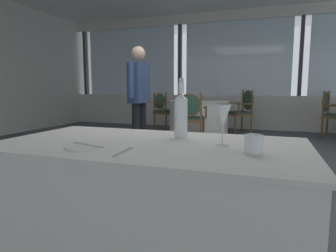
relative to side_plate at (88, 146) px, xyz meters
name	(u,v)px	position (x,y,z in m)	size (l,w,h in m)	color
ground_plane	(194,176)	(-0.01, 2.10, -0.77)	(15.00, 15.00, 0.00)	#4C5156
window_wall_far	(236,83)	(-0.01, 6.43, 0.41)	(9.52, 0.14, 2.95)	beige
foreground_table	(150,214)	(0.22, 0.20, -0.39)	(1.54, 0.82, 0.76)	silver
side_plate	(88,146)	(0.00, 0.00, 0.00)	(0.20, 0.20, 0.01)	white
butter_knife	(88,145)	(0.00, 0.00, 0.01)	(0.21, 0.02, 0.00)	silver
dinner_fork	(123,152)	(0.21, -0.04, 0.00)	(0.18, 0.02, 0.00)	silver
water_bottle	(181,114)	(0.33, 0.40, 0.13)	(0.07, 0.07, 0.33)	white
wine_glass	(223,117)	(0.59, 0.23, 0.13)	(0.08, 0.08, 0.20)	white
water_tumbler	(254,144)	(0.73, 0.12, 0.03)	(0.08, 0.08, 0.08)	white
background_table_0	(199,118)	(-0.63, 4.98, -0.39)	(1.30, 1.30, 0.76)	silver
dining_chair_0_0	(191,114)	(-0.53, 3.91, -0.20)	(0.57, 0.51, 0.96)	brown
dining_chair_0_1	(243,108)	(0.25, 5.61, -0.19)	(0.64, 0.66, 1.00)	brown
dining_chair_0_2	(164,108)	(-1.60, 5.43, -0.22)	(0.61, 0.64, 0.92)	brown
dining_chair_1_0	(331,111)	(2.05, 5.71, -0.20)	(0.60, 0.64, 0.98)	brown
diner_person_0	(139,94)	(-1.09, 2.92, 0.18)	(0.23, 0.53, 1.66)	black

